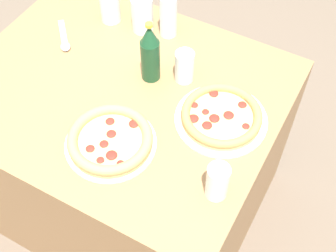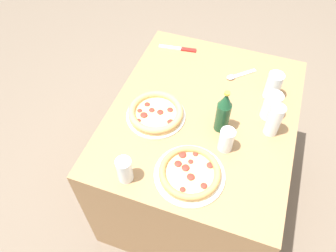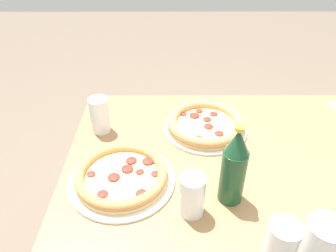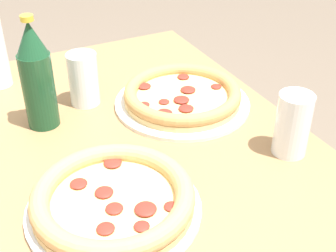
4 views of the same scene
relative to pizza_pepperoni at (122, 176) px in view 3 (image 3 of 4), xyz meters
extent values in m
cube|color=#997047|center=(-0.34, -0.04, -0.38)|extent=(1.03, 0.84, 0.72)
cylinder|color=silver|center=(0.00, 0.00, -0.02)|extent=(0.28, 0.28, 0.01)
cylinder|color=#DBB775|center=(0.00, 0.00, -0.01)|extent=(0.24, 0.24, 0.01)
cylinder|color=#EACC7F|center=(0.00, 0.00, 0.00)|extent=(0.21, 0.21, 0.00)
torus|color=tan|center=(0.00, 0.00, 0.01)|extent=(0.25, 0.25, 0.03)
ellipsoid|color=maroon|center=(0.02, 0.01, 0.01)|extent=(0.03, 0.03, 0.01)
ellipsoid|color=maroon|center=(-0.02, -0.06, 0.01)|extent=(0.03, 0.03, 0.01)
ellipsoid|color=maroon|center=(0.04, 0.07, 0.01)|extent=(0.03, 0.03, 0.01)
ellipsoid|color=maroon|center=(-0.01, -0.02, 0.01)|extent=(0.03, 0.03, 0.01)
ellipsoid|color=maroon|center=(0.08, 0.00, 0.01)|extent=(0.02, 0.02, 0.01)
ellipsoid|color=maroon|center=(-0.07, -0.05, 0.01)|extent=(0.03, 0.03, 0.01)
ellipsoid|color=maroon|center=(-0.09, 0.00, 0.01)|extent=(0.02, 0.02, 0.01)
ellipsoid|color=maroon|center=(-0.06, 0.07, 0.01)|extent=(0.03, 0.03, 0.01)
ellipsoid|color=maroon|center=(-0.05, -0.01, 0.01)|extent=(0.02, 0.02, 0.00)
cylinder|color=silver|center=(-0.25, -0.24, -0.02)|extent=(0.27, 0.27, 0.01)
cylinder|color=tan|center=(-0.25, -0.24, -0.01)|extent=(0.25, 0.25, 0.01)
cylinder|color=#EACC7F|center=(-0.25, -0.24, 0.00)|extent=(0.22, 0.22, 0.00)
torus|color=tan|center=(-0.25, -0.24, 0.01)|extent=(0.25, 0.25, 0.03)
ellipsoid|color=maroon|center=(-0.28, -0.18, 0.01)|extent=(0.03, 0.03, 0.01)
ellipsoid|color=maroon|center=(-0.28, -0.29, 0.01)|extent=(0.03, 0.03, 0.01)
ellipsoid|color=maroon|center=(-0.18, -0.29, 0.01)|extent=(0.02, 0.02, 0.00)
ellipsoid|color=maroon|center=(-0.21, -0.16, 0.01)|extent=(0.03, 0.03, 0.01)
ellipsoid|color=maroon|center=(-0.25, -0.26, 0.01)|extent=(0.03, 0.03, 0.01)
ellipsoid|color=maroon|center=(-0.23, -0.31, 0.01)|extent=(0.02, 0.02, 0.01)
ellipsoid|color=maroon|center=(-0.21, -0.28, 0.01)|extent=(0.03, 0.03, 0.01)
ellipsoid|color=maroon|center=(-0.25, -0.22, 0.01)|extent=(0.03, 0.03, 0.01)
cylinder|color=white|center=(-0.18, 0.10, 0.04)|extent=(0.06, 0.06, 0.11)
cylinder|color=maroon|center=(-0.18, 0.10, 0.02)|extent=(0.05, 0.05, 0.07)
cylinder|color=white|center=(-0.42, 0.25, 0.05)|extent=(0.08, 0.08, 0.13)
cylinder|color=white|center=(0.09, -0.23, 0.04)|extent=(0.06, 0.06, 0.12)
cylinder|color=black|center=(0.09, -0.23, 0.03)|extent=(0.05, 0.05, 0.09)
cylinder|color=#194728|center=(-0.28, 0.06, 0.05)|extent=(0.06, 0.06, 0.15)
cone|color=#194728|center=(-0.28, 0.06, 0.16)|extent=(0.06, 0.06, 0.06)
cylinder|color=gold|center=(-0.28, 0.06, 0.20)|extent=(0.02, 0.02, 0.01)
camera|label=1|loc=(0.28, -0.85, 1.11)|focal=50.00mm
camera|label=2|loc=(0.65, 0.14, 1.13)|focal=35.00mm
camera|label=3|loc=(-0.12, 0.63, 0.61)|focal=35.00mm
camera|label=4|loc=(-0.41, -0.75, 0.48)|focal=50.00mm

